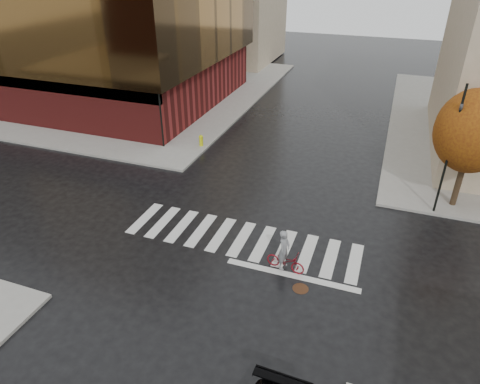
% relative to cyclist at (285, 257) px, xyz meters
% --- Properties ---
extents(ground, '(120.00, 120.00, 0.00)m').
position_rel_cyclist_xyz_m(ground, '(-2.57, 1.00, -0.69)').
color(ground, black).
rests_on(ground, ground).
extents(sidewalk_nw, '(30.00, 30.00, 0.15)m').
position_rel_cyclist_xyz_m(sidewalk_nw, '(-23.57, 22.00, -0.62)').
color(sidewalk_nw, gray).
rests_on(sidewalk_nw, ground).
extents(crosswalk, '(12.00, 3.00, 0.01)m').
position_rel_cyclist_xyz_m(crosswalk, '(-2.57, 1.50, -0.69)').
color(crosswalk, silver).
rests_on(crosswalk, ground).
extents(office_glass, '(27.00, 19.00, 16.00)m').
position_rel_cyclist_xyz_m(office_glass, '(-24.57, 18.99, 7.58)').
color(office_glass, maroon).
rests_on(office_glass, sidewalk_nw).
extents(tree_ne_a, '(3.80, 3.80, 6.50)m').
position_rel_cyclist_xyz_m(tree_ne_a, '(7.43, 8.40, 3.76)').
color(tree_ne_a, black).
rests_on(tree_ne_a, sidewalk_ne).
extents(cyclist, '(1.87, 0.90, 2.04)m').
position_rel_cyclist_xyz_m(cyclist, '(0.00, 0.00, 0.00)').
color(cyclist, maroon).
rests_on(cyclist, ground).
extents(traffic_light_nw, '(0.20, 0.17, 7.78)m').
position_rel_cyclist_xyz_m(traffic_light_nw, '(-11.57, 10.00, 3.94)').
color(traffic_light_nw, black).
rests_on(traffic_light_nw, sidewalk_nw).
extents(traffic_light_ne, '(0.19, 0.21, 6.96)m').
position_rel_cyclist_xyz_m(traffic_light_ne, '(6.43, 7.30, 3.38)').
color(traffic_light_ne, black).
rests_on(traffic_light_ne, sidewalk_ne).
extents(fire_hydrant, '(0.29, 0.29, 0.82)m').
position_rel_cyclist_xyz_m(fire_hydrant, '(-9.07, 11.00, -0.09)').
color(fire_hydrant, '#CAD00C').
rests_on(fire_hydrant, sidewalk_nw).
extents(manhole, '(0.75, 0.75, 0.01)m').
position_rel_cyclist_xyz_m(manhole, '(0.98, -1.00, -0.69)').
color(manhole, '#4F301C').
rests_on(manhole, ground).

